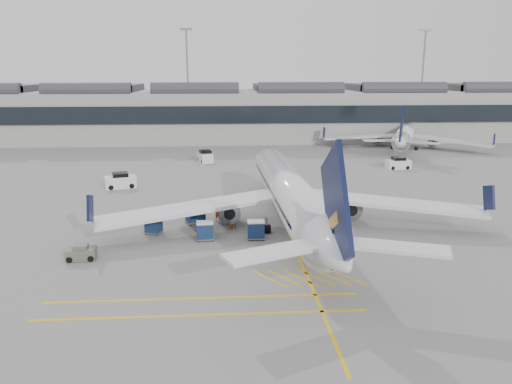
{
  "coord_description": "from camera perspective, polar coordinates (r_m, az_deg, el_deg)",
  "views": [
    {
      "loc": [
        3.65,
        -42.33,
        15.58
      ],
      "look_at": [
        6.75,
        4.69,
        4.0
      ],
      "focal_mm": 35.0,
      "sensor_mm": 36.0,
      "label": 1
    }
  ],
  "objects": [
    {
      "name": "airliner_main",
      "position": [
        50.36,
        3.99,
        -0.31
      ],
      "size": [
        38.92,
        42.57,
        11.31
      ],
      "rotation": [
        0.0,
        0.0,
        0.04
      ],
      "color": "silver",
      "rests_on": "ground"
    },
    {
      "name": "pushback_tug",
      "position": [
        44.76,
        -19.35,
        -6.57
      ],
      "size": [
        2.48,
        1.65,
        1.33
      ],
      "rotation": [
        0.0,
        0.0,
        0.08
      ],
      "color": "#565B4D",
      "rests_on": "ground"
    },
    {
      "name": "baggage_cart_b",
      "position": [
        52.26,
        -6.97,
        -2.41
      ],
      "size": [
        2.38,
        2.2,
        2.02
      ],
      "rotation": [
        0.0,
        0.0,
        0.4
      ],
      "color": "gray",
      "rests_on": "ground"
    },
    {
      "name": "baggage_cart_c",
      "position": [
        47.13,
        -5.86,
        -4.38
      ],
      "size": [
        1.73,
        1.46,
        1.73
      ],
      "rotation": [
        0.0,
        0.0,
        0.06
      ],
      "color": "gray",
      "rests_on": "ground"
    },
    {
      "name": "ramp_agent_b",
      "position": [
        50.25,
        -2.75,
        -3.23
      ],
      "size": [
        1.06,
        0.99,
        1.74
      ],
      "primitive_type": "imported",
      "rotation": [
        0.0,
        0.0,
        3.64
      ],
      "color": "#DC540B",
      "rests_on": "ground"
    },
    {
      "name": "terminal",
      "position": [
        114.7,
        -5.65,
        9.02
      ],
      "size": [
        200.0,
        20.45,
        12.4
      ],
      "color": "#9E9E99",
      "rests_on": "ground"
    },
    {
      "name": "baggage_cart_d",
      "position": [
        49.73,
        -11.63,
        -3.7
      ],
      "size": [
        1.87,
        1.7,
        1.61
      ],
      "rotation": [
        0.0,
        0.0,
        -0.34
      ],
      "color": "gray",
      "rests_on": "ground"
    },
    {
      "name": "service_van_left",
      "position": [
        69.9,
        -15.24,
        1.22
      ],
      "size": [
        4.47,
        3.12,
        2.08
      ],
      "rotation": [
        0.0,
        0.0,
        0.3
      ],
      "color": "silver",
      "rests_on": "ground"
    },
    {
      "name": "airliner_far",
      "position": [
        106.08,
        16.72,
        6.32
      ],
      "size": [
        30.7,
        33.92,
        9.62
      ],
      "rotation": [
        0.0,
        0.0,
        -0.41
      ],
      "color": "silver",
      "rests_on": "ground"
    },
    {
      "name": "service_van_right",
      "position": [
        83.69,
        15.95,
        3.14
      ],
      "size": [
        3.87,
        2.17,
        1.92
      ],
      "rotation": [
        0.0,
        0.0,
        0.08
      ],
      "color": "silver",
      "rests_on": "ground"
    },
    {
      "name": "belt_loader",
      "position": [
        57.11,
        4.54,
        -1.47
      ],
      "size": [
        4.95,
        2.51,
        1.96
      ],
      "rotation": [
        0.0,
        0.0,
        0.26
      ],
      "color": "silver",
      "rests_on": "ground"
    },
    {
      "name": "baggage_cart_a",
      "position": [
        47.12,
        -0.01,
        -4.29
      ],
      "size": [
        1.67,
        1.38,
        1.76
      ],
      "rotation": [
        0.0,
        0.0,
        0.0
      ],
      "color": "gray",
      "rests_on": "ground"
    },
    {
      "name": "ramp_agent_a",
      "position": [
        52.88,
        -4.4,
        -2.34
      ],
      "size": [
        0.8,
        0.73,
        1.82
      ],
      "primitive_type": "imported",
      "rotation": [
        0.0,
        0.0,
        0.57
      ],
      "color": "#FB570D",
      "rests_on": "ground"
    },
    {
      "name": "light_masts",
      "position": [
        128.44,
        -6.31,
        13.24
      ],
      "size": [
        113.0,
        0.6,
        25.45
      ],
      "color": "slate",
      "rests_on": "ground"
    },
    {
      "name": "apron_markings",
      "position": [
        54.97,
        3.02,
        -2.67
      ],
      "size": [
        0.25,
        60.0,
        0.01
      ],
      "primitive_type": "cube",
      "color": "gold",
      "rests_on": "ground"
    },
    {
      "name": "ground",
      "position": [
        45.25,
        -8.22,
        -6.48
      ],
      "size": [
        220.0,
        220.0,
        0.0
      ],
      "primitive_type": "plane",
      "color": "gray",
      "rests_on": "ground"
    },
    {
      "name": "safety_cone_nose",
      "position": [
        63.58,
        0.39,
        -0.13
      ],
      "size": [
        0.39,
        0.39,
        0.54
      ],
      "primitive_type": "cone",
      "color": "#F24C0A",
      "rests_on": "ground"
    },
    {
      "name": "service_van_mid",
      "position": [
        87.11,
        -5.82,
        4.04
      ],
      "size": [
        2.96,
        4.34,
        2.03
      ],
      "rotation": [
        0.0,
        0.0,
        1.84
      ],
      "color": "silver",
      "rests_on": "ground"
    },
    {
      "name": "safety_cone_engine",
      "position": [
        51.05,
        8.05,
        -3.84
      ],
      "size": [
        0.33,
        0.33,
        0.45
      ],
      "primitive_type": "cone",
      "color": "#F24C0A",
      "rests_on": "ground"
    }
  ]
}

